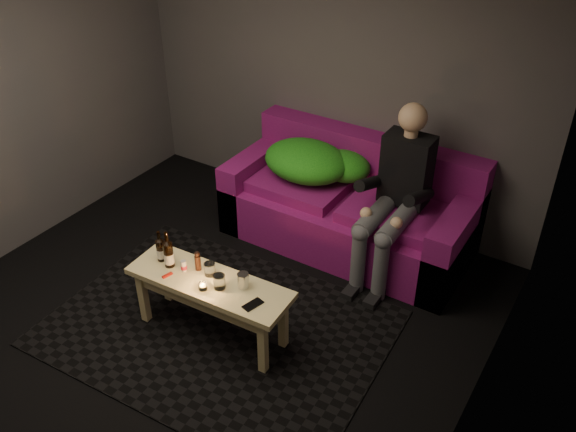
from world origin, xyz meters
name	(u,v)px	position (x,y,z in m)	size (l,w,h in m)	color
floor	(179,340)	(0.00, 0.00, 0.00)	(4.50, 4.50, 0.00)	black
room	(202,113)	(0.00, 0.47, 1.64)	(4.50, 4.50, 4.50)	silver
rug	(218,328)	(0.17, 0.25, 0.01)	(2.46, 1.79, 0.01)	black
sofa	(351,208)	(0.47, 1.82, 0.34)	(2.15, 0.97, 0.93)	#811167
green_blanket	(314,162)	(0.08, 1.81, 0.70)	(0.95, 0.65, 0.32)	#177916
person	(396,192)	(0.94, 1.65, 0.75)	(0.39, 0.89, 1.44)	black
coffee_table	(210,290)	(0.17, 0.20, 0.41)	(1.25, 0.45, 0.50)	#E4D385
beer_bottle_a	(161,250)	(-0.28, 0.21, 0.60)	(0.06, 0.06, 0.25)	black
beer_bottle_b	(169,254)	(-0.18, 0.19, 0.61)	(0.07, 0.07, 0.29)	black
salt_shaker	(184,266)	(-0.06, 0.20, 0.55)	(0.04, 0.04, 0.09)	silver
pepper_mill	(198,263)	(0.02, 0.26, 0.56)	(0.04, 0.04, 0.12)	black
tumbler_back	(210,269)	(0.13, 0.26, 0.55)	(0.08, 0.08, 0.10)	white
tealight	(203,286)	(0.19, 0.11, 0.53)	(0.06, 0.06, 0.05)	white
tumbler_front	(219,282)	(0.28, 0.18, 0.56)	(0.08, 0.08, 0.11)	white
steel_cup	(243,280)	(0.41, 0.28, 0.56)	(0.08, 0.08, 0.11)	silver
smartphone	(253,305)	(0.58, 0.16, 0.51)	(0.07, 0.14, 0.01)	black
red_lighter	(167,275)	(-0.12, 0.08, 0.51)	(0.02, 0.08, 0.01)	#B7160B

